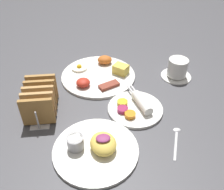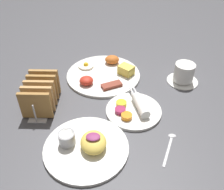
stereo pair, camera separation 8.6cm
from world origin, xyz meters
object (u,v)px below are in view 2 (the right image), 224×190
plate_breakfast (104,73)px  toast_rack (41,94)px  plate_foreground (86,145)px  plate_condiments (134,109)px  coffee_cup (184,74)px

plate_breakfast → toast_rack: 0.28m
plate_breakfast → plate_foreground: 0.38m
toast_rack → plate_condiments: bearing=-5.0°
plate_condiments → plate_foreground: 0.22m
plate_condiments → plate_foreground: size_ratio=0.81×
plate_foreground → coffee_cup: (0.34, 0.34, 0.02)m
plate_breakfast → plate_condiments: (0.11, -0.21, 0.00)m
plate_condiments → coffee_cup: size_ratio=1.66×
plate_breakfast → toast_rack: size_ratio=1.63×
plate_breakfast → coffee_cup: bearing=-6.1°
toast_rack → coffee_cup: (0.51, 0.15, -0.01)m
plate_foreground → toast_rack: bearing=132.1°
plate_breakfast → plate_foreground: bearing=-95.2°
plate_condiments → coffee_cup: (0.20, 0.18, 0.03)m
plate_breakfast → coffee_cup: 0.31m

